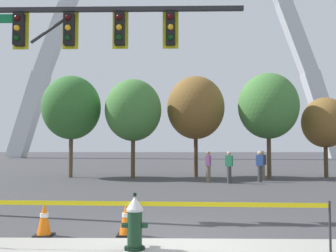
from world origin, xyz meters
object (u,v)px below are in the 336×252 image
fire_hydrant (135,223)px  traffic_cone_by_hydrant (126,218)px  pedestrian_near_trees (260,166)px  traffic_cone_mid_sidewalk (44,218)px  monument_arch (175,27)px  pedestrian_standing_center (208,166)px  pedestrian_walking_right (263,165)px  traffic_signal_gantry (54,52)px  pedestrian_walking_left (229,167)px

fire_hydrant → traffic_cone_by_hydrant: fire_hydrant is taller
fire_hydrant → pedestrian_near_trees: bearing=67.8°
traffic_cone_mid_sidewalk → monument_arch: (2.64, 52.41, 21.47)m
pedestrian_standing_center → pedestrian_walking_right: (3.07, 1.27, 0.00)m
traffic_cone_mid_sidewalk → traffic_signal_gantry: traffic_signal_gantry is taller
pedestrian_walking_left → pedestrian_near_trees: (1.67, 0.70, 0.00)m
traffic_cone_mid_sidewalk → pedestrian_near_trees: bearing=58.5°
fire_hydrant → traffic_cone_mid_sidewalk: bearing=153.9°
pedestrian_walking_left → pedestrian_standing_center: 1.11m
fire_hydrant → pedestrian_standing_center: 12.49m
monument_arch → traffic_signal_gantry: bearing=-93.8°
traffic_signal_gantry → monument_arch: (3.31, 50.04, 17.43)m
fire_hydrant → pedestrian_walking_left: 12.23m
traffic_cone_by_hydrant → traffic_signal_gantry: size_ratio=0.09×
traffic_cone_by_hydrant → monument_arch: size_ratio=0.01×
pedestrian_standing_center → pedestrian_walking_left: bearing=-27.2°
traffic_cone_by_hydrant → pedestrian_walking_right: pedestrian_walking_right is taller
monument_arch → pedestrian_walking_left: size_ratio=34.58×
fire_hydrant → pedestrian_walking_right: bearing=67.9°
traffic_signal_gantry → fire_hydrant: bearing=-51.8°
fire_hydrant → pedestrian_walking_left: (3.40, 11.74, 0.35)m
traffic_cone_mid_sidewalk → pedestrian_walking_left: size_ratio=0.46×
traffic_cone_by_hydrant → traffic_signal_gantry: 5.21m
fire_hydrant → monument_arch: size_ratio=0.02×
traffic_cone_mid_sidewalk → traffic_signal_gantry: 4.74m
traffic_cone_mid_sidewalk → fire_hydrant: bearing=-26.1°
fire_hydrant → pedestrian_standing_center: bearing=78.8°
traffic_cone_mid_sidewalk → monument_arch: 56.70m
pedestrian_standing_center → pedestrian_near_trees: 2.66m
traffic_cone_mid_sidewalk → pedestrian_walking_left: pedestrian_walking_left is taller
fire_hydrant → pedestrian_walking_right: pedestrian_walking_right is taller
traffic_cone_by_hydrant → pedestrian_walking_left: pedestrian_walking_left is taller
traffic_signal_gantry → pedestrian_near_trees: traffic_signal_gantry is taller
traffic_cone_mid_sidewalk → pedestrian_near_trees: (7.02, 11.48, 0.46)m
pedestrian_walking_left → pedestrian_near_trees: same height
fire_hydrant → traffic_signal_gantry: bearing=128.2°
pedestrian_walking_left → monument_arch: bearing=93.7°
monument_arch → pedestrian_standing_center: monument_arch is taller
traffic_signal_gantry → pedestrian_standing_center: size_ratio=4.92×
pedestrian_standing_center → fire_hydrant: bearing=-101.2°
traffic_signal_gantry → pedestrian_walking_right: (8.11, 10.18, -3.59)m
fire_hydrant → monument_arch: (0.68, 53.37, 21.36)m
pedestrian_walking_left → fire_hydrant: bearing=-106.1°
monument_arch → pedestrian_walking_left: bearing=-86.3°
traffic_signal_gantry → pedestrian_walking_right: bearing=51.5°
traffic_cone_by_hydrant → traffic_cone_mid_sidewalk: same height
traffic_signal_gantry → pedestrian_near_trees: 12.45m
pedestrian_standing_center → pedestrian_walking_right: bearing=22.5°
traffic_cone_by_hydrant → pedestrian_near_trees: 12.62m
pedestrian_walking_left → pedestrian_standing_center: (-0.98, 0.50, 0.00)m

